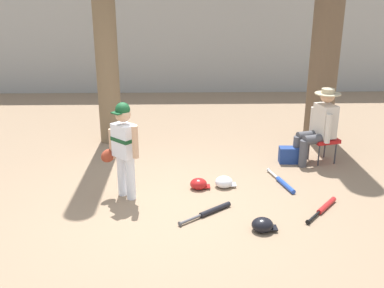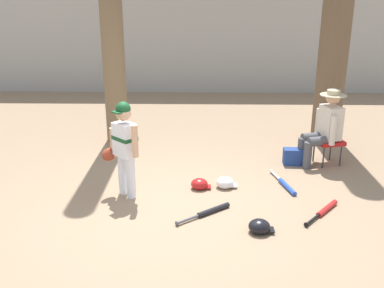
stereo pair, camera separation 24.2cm
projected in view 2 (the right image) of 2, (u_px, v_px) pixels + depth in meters
The scene contains 13 objects.
ground_plane at pixel (169, 209), 5.58m from camera, with size 60.00×60.00×0.00m, color #897056.
concrete_back_wall at pixel (186, 35), 11.63m from camera, with size 18.00×0.36×3.02m, color #9E9E99.
tree_behind_spectator at pixel (338, 5), 7.44m from camera, with size 0.73×0.73×5.50m.
young_ballplayer at pixel (124, 143), 5.71m from camera, with size 0.57×0.45×1.31m.
folding_stool at pixel (328, 142), 6.93m from camera, with size 0.49×0.49×0.41m.
seated_spectator at pixel (324, 126), 6.81m from camera, with size 0.68×0.54×1.20m.
handbag_beside_stool at pixel (294, 157), 6.98m from camera, with size 0.34×0.18×0.26m, color navy.
bat_red_barrel at pixel (325, 210), 5.49m from camera, with size 0.56×0.65×0.07m.
bat_blue_youth at pixel (285, 185), 6.19m from camera, with size 0.26×0.81×0.07m.
bat_black_composite at pixel (210, 211), 5.45m from camera, with size 0.68×0.55×0.07m.
batting_helmet_black at pixel (260, 227), 5.02m from camera, with size 0.30×0.23×0.17m.
batting_helmet_red at pixel (199, 184), 6.13m from camera, with size 0.28×0.22×0.16m.
batting_helmet_white at pixel (225, 183), 6.17m from camera, with size 0.30×0.23×0.17m.
Camera 2 is at (0.39, -4.98, 2.63)m, focal length 41.04 mm.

